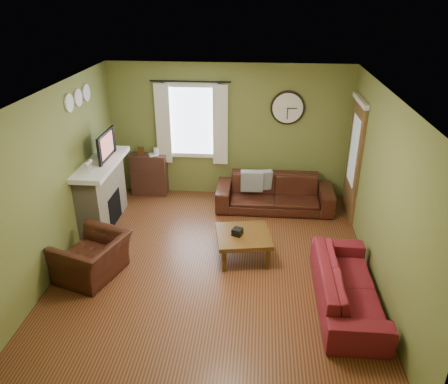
# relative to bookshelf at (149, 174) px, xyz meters

# --- Properties ---
(floor) EXTENTS (4.60, 5.20, 0.00)m
(floor) POSITION_rel_bookshelf_xyz_m (1.58, -2.43, -0.42)
(floor) COLOR brown
(floor) RESTS_ON ground
(ceiling) EXTENTS (4.60, 5.20, 0.00)m
(ceiling) POSITION_rel_bookshelf_xyz_m (1.58, -2.43, 2.18)
(ceiling) COLOR white
(ceiling) RESTS_ON ground
(wall_left) EXTENTS (0.00, 5.20, 2.60)m
(wall_left) POSITION_rel_bookshelf_xyz_m (-0.72, -2.43, 0.88)
(wall_left) COLOR olive
(wall_left) RESTS_ON ground
(wall_right) EXTENTS (0.00, 5.20, 2.60)m
(wall_right) POSITION_rel_bookshelf_xyz_m (3.88, -2.43, 0.88)
(wall_right) COLOR olive
(wall_right) RESTS_ON ground
(wall_back) EXTENTS (4.60, 0.00, 2.60)m
(wall_back) POSITION_rel_bookshelf_xyz_m (1.58, 0.17, 0.88)
(wall_back) COLOR olive
(wall_back) RESTS_ON ground
(wall_front) EXTENTS (4.60, 0.00, 2.60)m
(wall_front) POSITION_rel_bookshelf_xyz_m (1.58, -5.03, 0.88)
(wall_front) COLOR olive
(wall_front) RESTS_ON ground
(fireplace) EXTENTS (0.40, 1.40, 1.10)m
(fireplace) POSITION_rel_bookshelf_xyz_m (-0.52, -1.28, 0.13)
(fireplace) COLOR tan
(fireplace) RESTS_ON floor
(firebox) EXTENTS (0.04, 0.60, 0.55)m
(firebox) POSITION_rel_bookshelf_xyz_m (-0.33, -1.28, -0.12)
(firebox) COLOR black
(firebox) RESTS_ON fireplace
(mantel) EXTENTS (0.58, 1.60, 0.08)m
(mantel) POSITION_rel_bookshelf_xyz_m (-0.49, -1.28, 0.72)
(mantel) COLOR white
(mantel) RESTS_ON fireplace
(tv) EXTENTS (0.08, 0.60, 0.35)m
(tv) POSITION_rel_bookshelf_xyz_m (-0.47, -1.13, 0.93)
(tv) COLOR black
(tv) RESTS_ON mantel
(tv_screen) EXTENTS (0.02, 0.62, 0.36)m
(tv_screen) POSITION_rel_bookshelf_xyz_m (-0.39, -1.13, 0.99)
(tv_screen) COLOR #994C3F
(tv_screen) RESTS_ON mantel
(medallion_left) EXTENTS (0.28, 0.28, 0.03)m
(medallion_left) POSITION_rel_bookshelf_xyz_m (-0.70, -1.63, 1.83)
(medallion_left) COLOR white
(medallion_left) RESTS_ON wall_left
(medallion_mid) EXTENTS (0.28, 0.28, 0.03)m
(medallion_mid) POSITION_rel_bookshelf_xyz_m (-0.70, -1.28, 1.83)
(medallion_mid) COLOR white
(medallion_mid) RESTS_ON wall_left
(medallion_right) EXTENTS (0.28, 0.28, 0.03)m
(medallion_right) POSITION_rel_bookshelf_xyz_m (-0.70, -0.93, 1.83)
(medallion_right) COLOR white
(medallion_right) RESTS_ON wall_left
(window_pane) EXTENTS (1.00, 0.02, 1.30)m
(window_pane) POSITION_rel_bookshelf_xyz_m (0.88, 0.15, 1.08)
(window_pane) COLOR silver
(window_pane) RESTS_ON wall_back
(curtain_rod) EXTENTS (0.03, 0.03, 1.50)m
(curtain_rod) POSITION_rel_bookshelf_xyz_m (0.88, 0.05, 1.85)
(curtain_rod) COLOR black
(curtain_rod) RESTS_ON wall_back
(curtain_left) EXTENTS (0.28, 0.04, 1.55)m
(curtain_left) POSITION_rel_bookshelf_xyz_m (0.33, 0.05, 1.03)
(curtain_left) COLOR silver
(curtain_left) RESTS_ON wall_back
(curtain_right) EXTENTS (0.28, 0.04, 1.55)m
(curtain_right) POSITION_rel_bookshelf_xyz_m (1.43, 0.05, 1.03)
(curtain_right) COLOR silver
(curtain_right) RESTS_ON wall_back
(wall_clock) EXTENTS (0.64, 0.06, 0.64)m
(wall_clock) POSITION_rel_bookshelf_xyz_m (2.68, 0.12, 1.38)
(wall_clock) COLOR white
(wall_clock) RESTS_ON wall_back
(door) EXTENTS (0.05, 0.90, 2.10)m
(door) POSITION_rel_bookshelf_xyz_m (3.85, -0.58, 0.63)
(door) COLOR brown
(door) RESTS_ON floor
(bookshelf) EXTENTS (0.71, 0.30, 0.84)m
(bookshelf) POSITION_rel_bookshelf_xyz_m (0.00, 0.00, 0.00)
(bookshelf) COLOR #40231A
(bookshelf) RESTS_ON floor
(book) EXTENTS (0.24, 0.27, 0.02)m
(book) POSITION_rel_bookshelf_xyz_m (0.04, -0.06, 0.54)
(book) COLOR #4F3212
(book) RESTS_ON bookshelf
(sofa_brown) EXTENTS (2.17, 0.85, 0.63)m
(sofa_brown) POSITION_rel_bookshelf_xyz_m (2.50, -0.45, -0.10)
(sofa_brown) COLOR #33160E
(sofa_brown) RESTS_ON floor
(pillow_left) EXTENTS (0.40, 0.22, 0.39)m
(pillow_left) POSITION_rel_bookshelf_xyz_m (2.25, -0.40, 0.13)
(pillow_left) COLOR gray
(pillow_left) RESTS_ON sofa_brown
(pillow_right) EXTENTS (0.42, 0.14, 0.42)m
(pillow_right) POSITION_rel_bookshelf_xyz_m (2.07, -0.45, 0.13)
(pillow_right) COLOR gray
(pillow_right) RESTS_ON sofa_brown
(sofa_red) EXTENTS (0.77, 1.97, 0.58)m
(sofa_red) POSITION_rel_bookshelf_xyz_m (3.41, -3.14, -0.13)
(sofa_red) COLOR maroon
(sofa_red) RESTS_ON floor
(armchair) EXTENTS (1.09, 1.16, 0.62)m
(armchair) POSITION_rel_bookshelf_xyz_m (-0.15, -2.82, -0.11)
(armchair) COLOR #33160E
(armchair) RESTS_ON floor
(coffee_table) EXTENTS (0.93, 0.93, 0.43)m
(coffee_table) POSITION_rel_bookshelf_xyz_m (1.99, -2.19, -0.21)
(coffee_table) COLOR #4F3212
(coffee_table) RESTS_ON floor
(tissue_box) EXTENTS (0.18, 0.18, 0.11)m
(tissue_box) POSITION_rel_bookshelf_xyz_m (1.90, -2.22, -0.02)
(tissue_box) COLOR black
(tissue_box) RESTS_ON coffee_table
(wine_glass_a) EXTENTS (0.07, 0.07, 0.20)m
(wine_glass_a) POSITION_rel_bookshelf_xyz_m (-0.47, -1.82, 0.86)
(wine_glass_a) COLOR white
(wine_glass_a) RESTS_ON mantel
(wine_glass_b) EXTENTS (0.07, 0.07, 0.19)m
(wine_glass_b) POSITION_rel_bookshelf_xyz_m (-0.47, -1.70, 0.86)
(wine_glass_b) COLOR white
(wine_glass_b) RESTS_ON mantel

